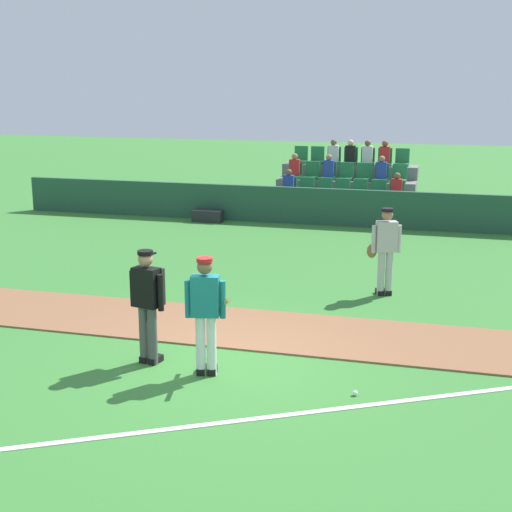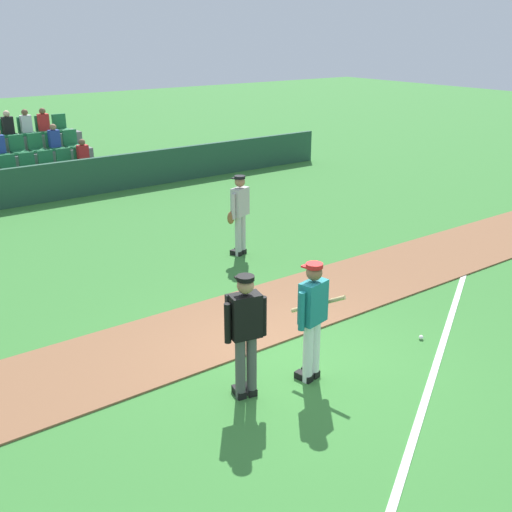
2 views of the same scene
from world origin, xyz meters
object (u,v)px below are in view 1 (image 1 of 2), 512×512
at_px(equipment_bag, 208,216).
at_px(baseball, 355,393).
at_px(umpire_home_plate, 148,300).
at_px(batter_teal_jersey, 206,311).
at_px(runner_grey_jersey, 385,248).

bearing_deg(equipment_bag, baseball, -62.04).
height_order(umpire_home_plate, equipment_bag, umpire_home_plate).
bearing_deg(umpire_home_plate, equipment_bag, 104.45).
bearing_deg(batter_teal_jersey, equipment_bag, 108.87).
xyz_separation_m(umpire_home_plate, baseball, (3.18, -0.37, -0.96)).
xyz_separation_m(runner_grey_jersey, equipment_bag, (-5.89, 6.37, -0.78)).
xyz_separation_m(umpire_home_plate, runner_grey_jersey, (3.08, 4.54, -0.04)).
distance_m(umpire_home_plate, equipment_bag, 11.30).
distance_m(runner_grey_jersey, baseball, 5.00).
bearing_deg(runner_grey_jersey, baseball, -88.80).
height_order(umpire_home_plate, runner_grey_jersey, same).
distance_m(umpire_home_plate, baseball, 3.34).
relative_size(umpire_home_plate, baseball, 23.78).
bearing_deg(runner_grey_jersey, equipment_bag, 132.76).
bearing_deg(equipment_bag, batter_teal_jersey, -71.13).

